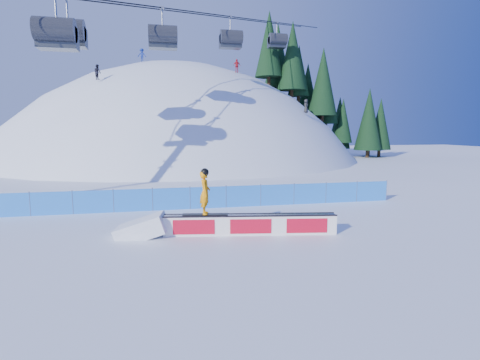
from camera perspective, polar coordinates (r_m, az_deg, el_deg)
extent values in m
plane|color=white|center=(16.53, -2.80, -7.47)|extent=(160.00, 160.00, 0.00)
sphere|color=white|center=(61.96, -9.26, -13.56)|extent=(64.00, 64.00, 64.00)
cylinder|color=black|center=(59.37, 4.47, 14.32)|extent=(0.50, 0.50, 1.40)
cone|color=black|center=(60.15, 4.52, 19.03)|extent=(3.85, 3.85, 8.74)
cylinder|color=black|center=(64.32, 3.51, 13.40)|extent=(0.50, 0.50, 1.40)
cone|color=black|center=(64.97, 3.54, 17.57)|extent=(3.66, 3.66, 8.31)
cylinder|color=black|center=(59.77, 8.49, 11.83)|extent=(0.50, 0.50, 1.40)
cone|color=black|center=(60.44, 8.60, 17.10)|extent=(4.38, 4.38, 9.95)
cylinder|color=black|center=(65.38, 7.13, 10.93)|extent=(0.50, 0.50, 1.40)
cone|color=black|center=(65.81, 7.20, 14.94)|extent=(3.53, 3.53, 8.02)
cylinder|color=black|center=(62.46, 10.12, 9.76)|extent=(0.50, 0.50, 1.40)
cone|color=black|center=(62.73, 10.21, 13.22)|extent=(2.80, 2.80, 6.36)
cylinder|color=black|center=(58.77, 14.74, 6.23)|extent=(0.50, 0.50, 1.40)
cone|color=black|center=(58.83, 14.88, 10.17)|extent=(3.04, 3.04, 6.91)
cylinder|color=black|center=(60.61, 15.62, 4.48)|extent=(0.50, 0.50, 1.40)
cone|color=black|center=(60.54, 15.77, 8.46)|extent=(3.17, 3.17, 7.22)
cylinder|color=black|center=(66.04, 14.73, 4.17)|extent=(0.50, 0.50, 1.40)
cone|color=black|center=(65.95, 14.88, 8.47)|extent=(3.83, 3.83, 8.70)
cylinder|color=black|center=(67.58, 15.05, 4.24)|extent=(0.50, 0.50, 1.40)
cone|color=black|center=(67.48, 15.19, 8.08)|extent=(3.47, 3.47, 7.88)
cylinder|color=black|center=(61.46, 18.26, 3.80)|extent=(0.50, 0.50, 1.40)
cone|color=black|center=(61.35, 18.41, 7.43)|extent=(2.90, 2.90, 6.59)
cylinder|color=black|center=(64.54, 19.91, 3.89)|extent=(0.50, 0.50, 1.40)
cone|color=black|center=(64.43, 20.06, 7.09)|extent=(2.64, 2.64, 6.01)
cylinder|color=black|center=(66.35, 19.63, 4.00)|extent=(0.50, 0.50, 1.40)
cone|color=black|center=(66.25, 19.80, 7.89)|extent=(3.44, 3.44, 7.81)
cube|color=blue|center=(20.74, -4.85, -2.68)|extent=(22.00, 0.03, 1.20)
cylinder|color=#46517E|center=(21.55, -29.36, -3.12)|extent=(0.05, 0.05, 1.30)
cylinder|color=#46517E|center=(21.04, -24.15, -3.04)|extent=(0.05, 0.05, 1.30)
cylinder|color=#46517E|center=(20.71, -18.72, -2.94)|extent=(0.05, 0.05, 1.30)
cylinder|color=#46517E|center=(20.58, -13.18, -2.80)|extent=(0.05, 0.05, 1.30)
cylinder|color=#46517E|center=(20.63, -7.61, -2.64)|extent=(0.05, 0.05, 1.30)
cylinder|color=#46517E|center=(20.88, -2.13, -2.45)|extent=(0.05, 0.05, 1.30)
cylinder|color=#46517E|center=(21.32, 3.17, -2.25)|extent=(0.05, 0.05, 1.30)
cylinder|color=#46517E|center=(21.93, 8.22, -2.04)|extent=(0.05, 0.05, 1.30)
cylinder|color=#46517E|center=(22.70, 12.96, -1.83)|extent=(0.05, 0.05, 1.30)
cylinder|color=#46517E|center=(23.61, 17.36, -1.62)|extent=(0.05, 0.05, 1.30)
cylinder|color=#46517E|center=(24.66, 21.41, -1.42)|extent=(0.05, 0.05, 1.30)
cylinder|color=#272930|center=(27.71, -26.39, 19.83)|extent=(2.40, 1.50, 1.50)
cylinder|color=#272930|center=(34.63, -11.69, 20.93)|extent=(2.40, 1.50, 1.50)
cylinder|color=#272930|center=(43.83, -1.34, 20.95)|extent=(2.40, 1.50, 1.50)
cylinder|color=#272930|center=(54.86, 5.81, 20.60)|extent=(2.40, 1.50, 1.50)
cube|color=white|center=(15.59, 1.59, -6.87)|extent=(7.10, 1.61, 0.80)
cube|color=#91949E|center=(15.49, 1.60, -5.37)|extent=(7.04, 1.62, 0.04)
cube|color=black|center=(15.26, 1.67, -5.54)|extent=(7.03, 1.19, 0.05)
cube|color=black|center=(15.72, 1.53, -5.15)|extent=(7.03, 1.19, 0.05)
cube|color=red|center=(15.37, 1.66, -7.09)|extent=(6.68, 1.13, 0.60)
cube|color=red|center=(15.81, 1.53, -6.66)|extent=(6.68, 1.13, 0.60)
cube|color=black|center=(15.45, -5.32, -5.23)|extent=(1.87, 0.63, 0.04)
imported|color=#FF970A|center=(15.27, -5.36, -1.92)|extent=(0.53, 0.71, 1.78)
sphere|color=black|center=(15.16, -5.40, 1.18)|extent=(0.33, 0.33, 0.33)
imported|color=black|center=(45.48, -20.89, 15.09)|extent=(0.99, 1.02, 1.65)
imported|color=red|center=(49.81, -0.48, 17.02)|extent=(1.00, 0.50, 1.65)
imported|color=navy|center=(52.98, -14.73, 17.94)|extent=(1.08, 0.65, 1.65)
imported|color=#272727|center=(46.86, 10.01, 11.02)|extent=(0.80, 0.95, 1.65)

